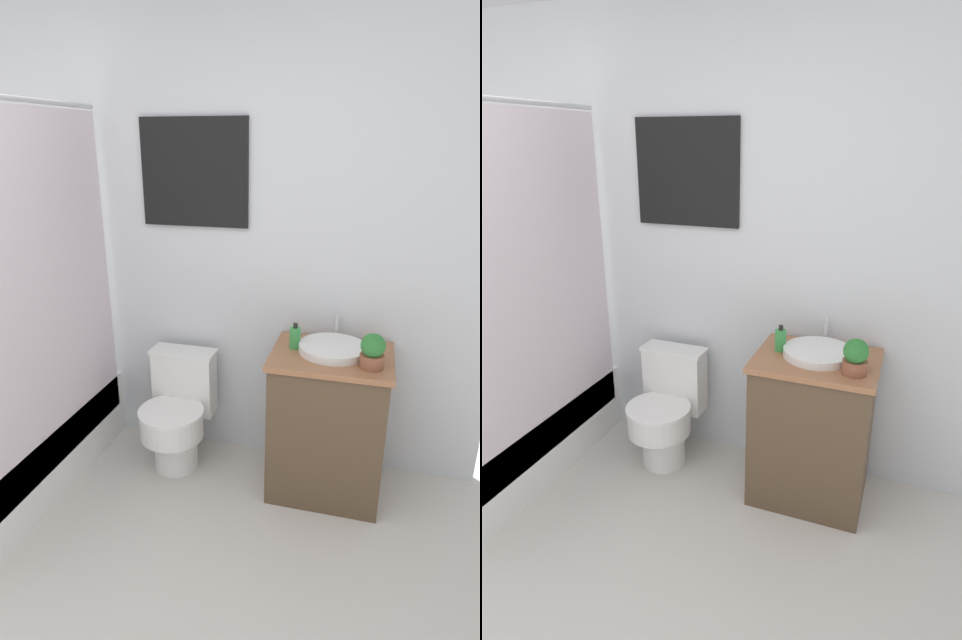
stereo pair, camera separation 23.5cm
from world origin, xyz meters
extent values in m
cube|color=silver|center=(0.00, 1.90, 1.25)|extent=(3.28, 0.05, 2.50)
cube|color=black|center=(0.03, 1.86, 1.64)|extent=(0.59, 0.02, 0.56)
cube|color=silver|center=(0.03, 1.86, 1.64)|extent=(0.56, 0.01, 0.53)
cube|color=white|center=(-0.82, 1.20, 0.20)|extent=(0.63, 1.36, 0.41)
cube|color=silver|center=(-0.51, 1.20, 1.08)|extent=(0.01, 1.25, 1.74)
cylinder|color=#B7B7BC|center=(-0.51, 1.20, 1.97)|extent=(0.02, 1.25, 0.02)
cylinder|color=white|center=(-0.02, 1.58, 0.12)|extent=(0.25, 0.25, 0.24)
cylinder|color=white|center=(-0.02, 1.53, 0.31)|extent=(0.36, 0.36, 0.14)
cylinder|color=white|center=(-0.02, 1.53, 0.39)|extent=(0.37, 0.37, 0.02)
cube|color=white|center=(-0.02, 1.75, 0.46)|extent=(0.36, 0.15, 0.37)
cube|color=white|center=(-0.02, 1.75, 0.66)|extent=(0.38, 0.16, 0.02)
cube|color=brown|center=(0.83, 1.62, 0.38)|extent=(0.57, 0.45, 0.77)
cube|color=#9E6642|center=(0.83, 1.62, 0.78)|extent=(0.60, 0.48, 0.03)
cylinder|color=white|center=(0.83, 1.64, 0.82)|extent=(0.34, 0.34, 0.04)
cylinder|color=silver|center=(0.83, 1.84, 0.86)|extent=(0.02, 0.02, 0.13)
cylinder|color=green|center=(0.64, 1.65, 0.85)|extent=(0.06, 0.06, 0.11)
cylinder|color=black|center=(0.64, 1.65, 0.92)|extent=(0.02, 0.02, 0.02)
cylinder|color=brown|center=(1.02, 1.51, 0.83)|extent=(0.11, 0.11, 0.07)
sphere|color=#2D7A33|center=(1.02, 1.51, 0.91)|extent=(0.12, 0.12, 0.12)
camera|label=1|loc=(0.98, -0.71, 1.81)|focal=28.00mm
camera|label=2|loc=(1.21, -0.64, 1.81)|focal=28.00mm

